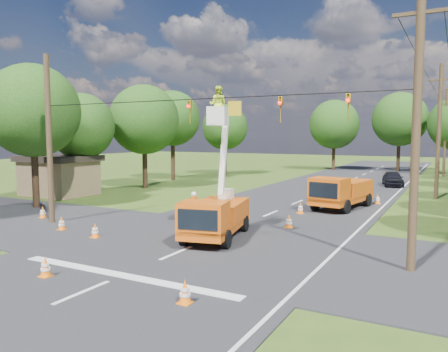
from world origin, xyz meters
The scene contains 30 objects.
ground centered at (0.00, 20.00, 0.00)m, with size 140.00×140.00×0.00m, color #304E17.
road_main centered at (0.00, 20.00, 0.00)m, with size 12.00×100.00×0.06m, color black.
road_cross centered at (0.00, 2.00, 0.00)m, with size 56.00×10.00×0.07m, color black.
stop_bar centered at (0.00, -3.20, 0.00)m, with size 9.00×0.45×0.02m, color silver.
edge_line centered at (5.60, 20.00, 0.00)m, with size 0.12×90.00×0.02m, color silver.
bucket_truck centered at (0.16, 2.94, 1.51)m, with size 3.05×5.60×6.98m.
second_truck centered at (3.27, 13.91, 1.12)m, with size 3.08×6.04×2.16m.
ground_worker centered at (-1.55, 3.82, 0.92)m, with size 0.67×0.44×1.84m, color #DA4E12.
distant_car centered at (4.58, 28.97, 0.71)m, with size 1.68×4.19×1.43m, color black.
traffic_cone_0 centered at (-2.23, -4.46, 0.36)m, with size 0.38×0.38×0.71m.
traffic_cone_1 centered at (3.17, -4.23, 0.36)m, with size 0.38×0.38×0.71m.
traffic_cone_2 centered at (2.34, 6.72, 0.36)m, with size 0.38×0.38×0.71m.
traffic_cone_3 centered at (1.56, 10.94, 0.36)m, with size 0.38×0.38×0.71m.
traffic_cone_4 centered at (-4.85, 0.47, 0.36)m, with size 0.38×0.38×0.71m.
traffic_cone_5 centered at (-7.55, 0.92, 0.36)m, with size 0.38×0.38×0.71m.
traffic_cone_6 centered at (-11.01, 2.63, 0.36)m, with size 0.38×0.38×0.71m.
traffic_cone_7 centered at (5.05, 17.14, 0.36)m, with size 0.38×0.38×0.71m.
pole_right_near centered at (8.50, 2.00, 5.11)m, with size 1.80×0.30×10.00m.
pole_right_mid centered at (8.50, 22.00, 5.11)m, with size 1.80×0.30×10.00m.
pole_right_far centered at (8.50, 42.00, 5.11)m, with size 1.80×0.30×10.00m.
pole_left centered at (-9.50, 2.00, 4.50)m, with size 0.30×0.30×9.00m.
signal_span centered at (2.23, 1.99, 5.88)m, with size 18.00×0.29×1.07m.
shed centered at (-18.00, 10.00, 1.62)m, with size 5.50×4.50×3.15m.
tree_left_b centered at (-14.50, 5.00, 6.31)m, with size 6.00×6.00×9.32m.
tree_left_c centered at (-16.50, 11.00, 5.44)m, with size 5.20×5.20×8.06m.
tree_left_d centered at (-15.00, 17.00, 6.12)m, with size 6.20×6.20×9.24m.
tree_left_e centered at (-16.80, 24.00, 6.49)m, with size 5.80×5.80×9.41m.
tree_left_f centered at (-14.80, 32.00, 5.69)m, with size 5.40×5.40×8.40m.
tree_far_a centered at (-5.00, 45.00, 6.19)m, with size 6.60×6.60×9.50m.
tree_far_b centered at (3.00, 47.00, 6.81)m, with size 7.00×7.00×10.32m.
Camera 1 is at (9.75, -14.21, 4.75)m, focal length 35.00 mm.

